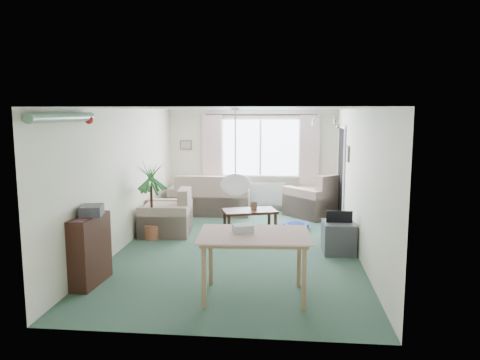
# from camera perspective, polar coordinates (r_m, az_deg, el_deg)

# --- Properties ---
(ground) EXTENTS (6.50, 6.50, 0.00)m
(ground) POSITION_cam_1_polar(r_m,az_deg,el_deg) (8.22, -0.21, -8.26)
(ground) COLOR #2D4B3A
(window) EXTENTS (1.80, 0.03, 1.30)m
(window) POSITION_cam_1_polar(r_m,az_deg,el_deg) (11.11, 2.51, 3.97)
(window) COLOR white
(curtain_rod) EXTENTS (2.60, 0.03, 0.03)m
(curtain_rod) POSITION_cam_1_polar(r_m,az_deg,el_deg) (11.00, 2.52, 7.94)
(curtain_rod) COLOR black
(curtain_left) EXTENTS (0.45, 0.08, 2.00)m
(curtain_left) POSITION_cam_1_polar(r_m,az_deg,el_deg) (11.16, -3.44, 2.79)
(curtain_left) COLOR beige
(curtain_right) EXTENTS (0.45, 0.08, 2.00)m
(curtain_right) POSITION_cam_1_polar(r_m,az_deg,el_deg) (11.03, 8.46, 2.65)
(curtain_right) COLOR beige
(radiator) EXTENTS (1.20, 0.10, 0.55)m
(radiator) POSITION_cam_1_polar(r_m,az_deg,el_deg) (11.21, 2.47, -1.66)
(radiator) COLOR white
(doorway) EXTENTS (0.03, 0.95, 2.00)m
(doorway) POSITION_cam_1_polar(r_m,az_deg,el_deg) (10.19, 12.24, 0.56)
(doorway) COLOR black
(pendant_lamp) EXTENTS (0.36, 0.36, 0.36)m
(pendant_lamp) POSITION_cam_1_polar(r_m,az_deg,el_deg) (5.64, -0.57, -0.55)
(pendant_lamp) COLOR white
(tinsel_garland) EXTENTS (1.60, 1.60, 0.12)m
(tinsel_garland) POSITION_cam_1_polar(r_m,az_deg,el_deg) (6.17, -20.73, 7.15)
(tinsel_garland) COLOR #196626
(bauble_cluster_a) EXTENTS (0.20, 0.20, 0.20)m
(bauble_cluster_a) POSITION_cam_1_polar(r_m,az_deg,el_deg) (8.75, 8.97, 7.40)
(bauble_cluster_a) COLOR silver
(bauble_cluster_b) EXTENTS (0.20, 0.20, 0.20)m
(bauble_cluster_b) POSITION_cam_1_polar(r_m,az_deg,el_deg) (7.58, 11.77, 7.19)
(bauble_cluster_b) COLOR silver
(wall_picture_back) EXTENTS (0.28, 0.03, 0.22)m
(wall_picture_back) POSITION_cam_1_polar(r_m,az_deg,el_deg) (11.35, -6.62, 4.27)
(wall_picture_back) COLOR brown
(wall_picture_right) EXTENTS (0.03, 0.24, 0.30)m
(wall_picture_right) POSITION_cam_1_polar(r_m,az_deg,el_deg) (9.15, 13.03, 3.12)
(wall_picture_right) COLOR brown
(sofa) EXTENTS (1.86, 1.02, 0.92)m
(sofa) POSITION_cam_1_polar(r_m,az_deg,el_deg) (10.89, -3.63, -1.65)
(sofa) COLOR beige
(sofa) RESTS_ON ground
(armchair_corner) EXTENTS (1.49, 1.49, 0.97)m
(armchair_corner) POSITION_cam_1_polar(r_m,az_deg,el_deg) (10.74, 9.14, -1.75)
(armchair_corner) COLOR #C1A592
(armchair_corner) RESTS_ON ground
(armchair_left) EXTENTS (1.01, 1.05, 0.88)m
(armchair_left) POSITION_cam_1_polar(r_m,az_deg,el_deg) (9.18, -9.04, -3.76)
(armchair_left) COLOR beige
(armchair_left) RESTS_ON ground
(coffee_table) EXTENTS (1.13, 0.84, 0.46)m
(coffee_table) POSITION_cam_1_polar(r_m,az_deg,el_deg) (9.16, 1.18, -5.05)
(coffee_table) COLOR black
(coffee_table) RESTS_ON ground
(photo_frame) EXTENTS (0.12, 0.03, 0.16)m
(photo_frame) POSITION_cam_1_polar(r_m,az_deg,el_deg) (9.08, 1.71, -3.18)
(photo_frame) COLOR brown
(photo_frame) RESTS_ON coffee_table
(bookshelf) EXTENTS (0.31, 0.80, 0.95)m
(bookshelf) POSITION_cam_1_polar(r_m,az_deg,el_deg) (6.76, -17.80, -8.15)
(bookshelf) COLOR black
(bookshelf) RESTS_ON ground
(hifi_box) EXTENTS (0.35, 0.40, 0.14)m
(hifi_box) POSITION_cam_1_polar(r_m,az_deg,el_deg) (6.66, -17.64, -3.56)
(hifi_box) COLOR #35353A
(hifi_box) RESTS_ON bookshelf
(houseplant) EXTENTS (0.66, 0.66, 1.44)m
(houseplant) POSITION_cam_1_polar(r_m,az_deg,el_deg) (8.76, -10.74, -2.51)
(houseplant) COLOR #1C512D
(houseplant) RESTS_ON ground
(dining_table) EXTENTS (1.34, 0.93, 0.81)m
(dining_table) POSITION_cam_1_polar(r_m,az_deg,el_deg) (6.04, 1.74, -10.46)
(dining_table) COLOR #A48659
(dining_table) RESTS_ON ground
(gift_box) EXTENTS (0.29, 0.25, 0.12)m
(gift_box) POSITION_cam_1_polar(r_m,az_deg,el_deg) (5.97, 0.37, -6.04)
(gift_box) COLOR #B8B7C3
(gift_box) RESTS_ON dining_table
(tv_cube) EXTENTS (0.54, 0.59, 0.52)m
(tv_cube) POSITION_cam_1_polar(r_m,az_deg,el_deg) (8.06, 11.92, -6.88)
(tv_cube) COLOR #403F45
(tv_cube) RESTS_ON ground
(pet_bed) EXTENTS (0.55, 0.55, 0.11)m
(pet_bed) POSITION_cam_1_polar(r_m,az_deg,el_deg) (9.58, 6.83, -5.57)
(pet_bed) COLOR navy
(pet_bed) RESTS_ON ground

